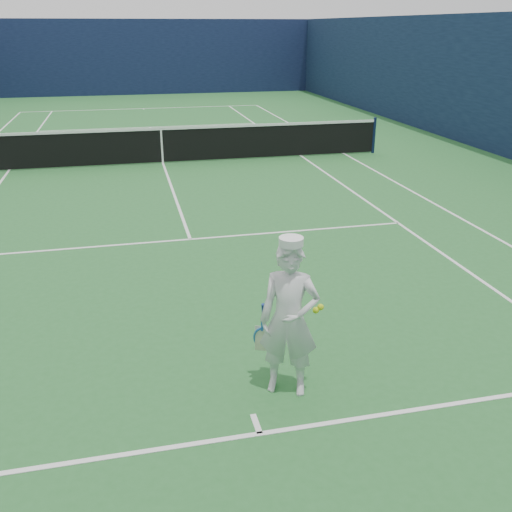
% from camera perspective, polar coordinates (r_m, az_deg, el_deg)
% --- Properties ---
extents(ground, '(80.00, 80.00, 0.00)m').
position_cam_1_polar(ground, '(16.59, -9.29, 9.14)').
color(ground, '#27662D').
rests_on(ground, ground).
extents(court_markings, '(11.03, 23.83, 0.01)m').
position_cam_1_polar(court_markings, '(16.59, -9.29, 9.15)').
color(court_markings, white).
rests_on(court_markings, ground).
extents(windscreen_fence, '(20.12, 36.12, 4.00)m').
position_cam_1_polar(windscreen_fence, '(16.27, -9.73, 16.01)').
color(windscreen_fence, '#0F1839').
rests_on(windscreen_fence, ground).
extents(tennis_net, '(12.88, 0.09, 1.07)m').
position_cam_1_polar(tennis_net, '(16.48, -9.41, 11.02)').
color(tennis_net, '#141E4C').
rests_on(tennis_net, ground).
extents(tennis_player, '(0.72, 0.70, 1.73)m').
position_cam_1_polar(tennis_player, '(5.84, 3.33, -6.33)').
color(tennis_player, silver).
rests_on(tennis_player, ground).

